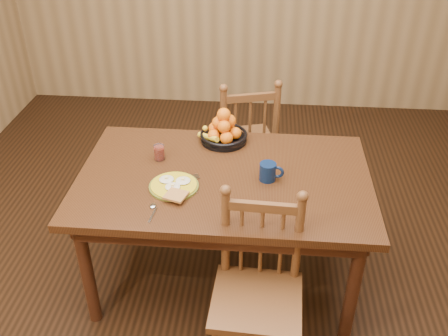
# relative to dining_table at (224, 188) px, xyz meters

# --- Properties ---
(room) EXTENTS (4.52, 5.02, 2.72)m
(room) POSITION_rel_dining_table_xyz_m (0.00, 0.00, 0.68)
(room) COLOR black
(room) RESTS_ON ground
(dining_table) EXTENTS (1.60, 1.00, 0.75)m
(dining_table) POSITION_rel_dining_table_xyz_m (0.00, 0.00, 0.00)
(dining_table) COLOR black
(dining_table) RESTS_ON ground
(chair_far) EXTENTS (0.54, 0.52, 0.97)m
(chair_far) POSITION_rel_dining_table_xyz_m (0.07, 0.85, -0.19)
(chair_far) COLOR #4F3117
(chair_far) RESTS_ON ground
(chair_near) EXTENTS (0.45, 0.43, 0.94)m
(chair_near) POSITION_rel_dining_table_xyz_m (0.21, -0.56, -0.21)
(chair_near) COLOR #4F3117
(chair_near) RESTS_ON ground
(breakfast_plate) EXTENTS (0.26, 0.30, 0.04)m
(breakfast_plate) POSITION_rel_dining_table_xyz_m (-0.25, -0.14, 0.10)
(breakfast_plate) COLOR #59601E
(breakfast_plate) RESTS_ON dining_table
(fork) EXTENTS (0.08, 0.18, 0.00)m
(fork) POSITION_rel_dining_table_xyz_m (-0.16, -0.08, 0.09)
(fork) COLOR silver
(fork) RESTS_ON dining_table
(spoon) EXTENTS (0.04, 0.16, 0.01)m
(spoon) POSITION_rel_dining_table_xyz_m (-0.33, -0.33, 0.09)
(spoon) COLOR silver
(spoon) RESTS_ON dining_table
(coffee_mug) EXTENTS (0.13, 0.09, 0.10)m
(coffee_mug) POSITION_rel_dining_table_xyz_m (0.24, -0.02, 0.14)
(coffee_mug) COLOR #0A1A3B
(coffee_mug) RESTS_ON dining_table
(juice_glass) EXTENTS (0.06, 0.06, 0.09)m
(juice_glass) POSITION_rel_dining_table_xyz_m (-0.38, 0.14, 0.13)
(juice_glass) COLOR silver
(juice_glass) RESTS_ON dining_table
(fruit_bowl) EXTENTS (0.29, 0.29, 0.22)m
(fruit_bowl) POSITION_rel_dining_table_xyz_m (-0.04, 0.38, 0.15)
(fruit_bowl) COLOR black
(fruit_bowl) RESTS_ON dining_table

